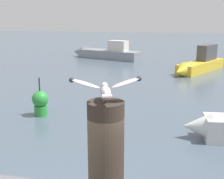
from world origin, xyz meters
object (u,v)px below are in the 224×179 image
(seagull, at_px, (106,88))
(channel_buoy, at_px, (40,102))
(mooring_post, at_px, (106,163))
(boat_grey, at_px, (103,53))
(boat_yellow, at_px, (199,64))

(seagull, xyz_separation_m, channel_buoy, (-4.00, 6.90, -2.28))
(mooring_post, height_order, boat_grey, mooring_post)
(boat_yellow, bearing_deg, channel_buoy, -119.77)
(boat_yellow, distance_m, boat_grey, 8.56)
(boat_yellow, relative_size, channel_buoy, 3.85)
(boat_yellow, relative_size, boat_grey, 0.83)
(channel_buoy, bearing_deg, boat_yellow, 60.23)
(mooring_post, bearing_deg, channel_buoy, 120.08)
(boat_yellow, height_order, channel_buoy, boat_yellow)
(mooring_post, xyz_separation_m, channel_buoy, (-4.00, 6.90, -1.59))
(seagull, height_order, boat_yellow, seagull)
(mooring_post, relative_size, channel_buoy, 0.87)
(seagull, relative_size, boat_grey, 0.10)
(channel_buoy, bearing_deg, mooring_post, -59.92)
(boat_yellow, xyz_separation_m, channel_buoy, (-5.69, -9.95, 0.00))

